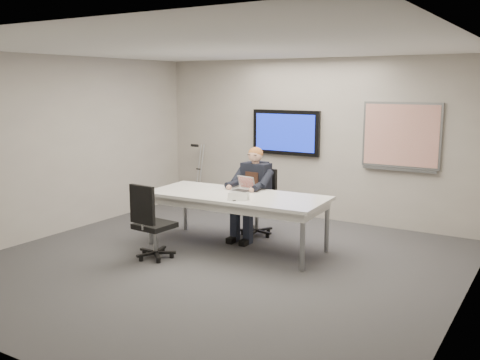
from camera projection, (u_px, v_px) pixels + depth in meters
The scene contains 16 objects.
floor at pixel (218, 263), 7.11m from camera, with size 6.00×6.00×0.02m, color #37373A.
ceiling at pixel (216, 48), 6.62m from camera, with size 6.00×6.00×0.02m, color white.
wall_back at pixel (312, 139), 9.38m from camera, with size 6.00×0.02×2.80m, color #A49D94.
wall_front at pixel (11, 203), 4.35m from camera, with size 6.00×0.02×2.80m, color #A49D94.
wall_left at pixel (59, 146), 8.41m from camera, with size 0.02×6.00×2.80m, color #A49D94.
wall_right at pixel (466, 181), 5.32m from camera, with size 0.02×6.00×2.80m, color #A49D94.
conference_table at pixel (237, 200), 7.67m from camera, with size 2.64×1.21×0.80m.
tv_display at pixel (286, 132), 9.58m from camera, with size 1.30×0.09×0.80m.
whiteboard at pixel (401, 136), 8.54m from camera, with size 1.25×0.08×1.10m.
office_chair_far at pixel (259, 214), 8.44m from camera, with size 0.58×0.58×1.05m.
office_chair_near at pixel (153, 236), 7.25m from camera, with size 0.53×0.53×1.05m.
seated_person at pixel (250, 202), 8.18m from camera, with size 0.45×0.76×1.41m.
crutch at pixel (199, 173), 10.53m from camera, with size 0.17×0.35×1.24m, color #B5B8BD, non-canonical shape.
laptop at pixel (244, 187), 7.88m from camera, with size 0.33×0.32×0.21m.
name_tent at pixel (239, 196), 7.25m from camera, with size 0.27×0.07×0.11m, color white, non-canonical shape.
pen at pixel (237, 200), 7.24m from camera, with size 0.01×0.01×0.15m, color black.
Camera 1 is at (3.82, -5.64, 2.35)m, focal length 40.00 mm.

